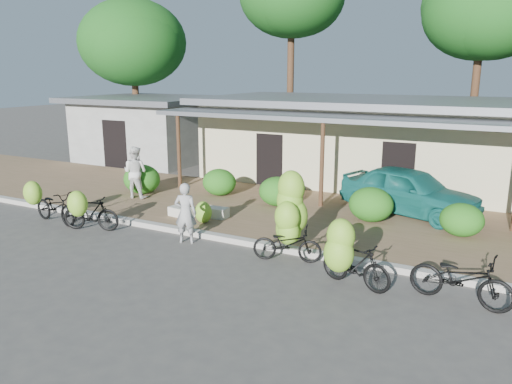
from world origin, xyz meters
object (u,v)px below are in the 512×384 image
(bike_far_left, at_px, (53,205))
(bike_center, at_px, (289,222))
(bike_right, at_px, (350,258))
(bike_far_right, at_px, (461,279))
(teal_van, at_px, (409,191))
(bystander, at_px, (135,172))
(tree_back_left, at_px, (131,41))
(vendor, at_px, (186,213))
(bike_left, at_px, (88,211))
(sack_far, at_px, (181,212))
(tree_center_right, at_px, (479,11))
(sack_near, at_px, (214,212))

(bike_far_left, relative_size, bike_center, 0.94)
(bike_center, distance_m, bike_right, 2.22)
(bike_far_right, distance_m, teal_van, 5.88)
(bike_far_left, distance_m, bike_far_right, 11.22)
(bike_right, xyz_separation_m, bystander, (-8.74, 3.61, 0.31))
(tree_back_left, relative_size, vendor, 5.07)
(bike_right, xyz_separation_m, vendor, (-4.67, 0.84, 0.11))
(bike_far_left, xyz_separation_m, bike_far_right, (11.22, -0.02, -0.05))
(bike_far_left, bearing_deg, bike_left, -84.04)
(bike_left, xyz_separation_m, vendor, (2.96, 0.50, 0.22))
(tree_back_left, height_order, sack_far, tree_back_left)
(bike_left, xyz_separation_m, bike_far_right, (9.72, 0.05, -0.07))
(bike_right, bearing_deg, teal_van, 15.43)
(tree_back_left, xyz_separation_m, bike_far_left, (7.23, -12.12, -5.42))
(tree_back_left, height_order, tree_center_right, tree_center_right)
(teal_van, bearing_deg, bike_far_left, 139.40)
(bike_far_left, height_order, bike_right, bike_right)
(tree_center_right, relative_size, bike_left, 5.22)
(tree_center_right, xyz_separation_m, bike_left, (-8.27, -15.69, -6.42))
(bike_left, relative_size, teal_van, 0.40)
(bike_far_left, xyz_separation_m, bike_right, (9.13, -0.41, 0.14))
(bike_far_right, xyz_separation_m, vendor, (-6.76, 0.45, 0.29))
(bike_far_right, bearing_deg, bike_left, 98.90)
(bike_far_right, bearing_deg, bike_right, 109.13)
(bike_far_left, relative_size, teal_van, 0.46)
(tree_center_right, distance_m, sack_far, 16.56)
(bike_far_left, bearing_deg, bike_center, -75.22)
(bystander, bearing_deg, sack_far, 149.30)
(teal_van, bearing_deg, tree_center_right, 15.03)
(tree_back_left, relative_size, bike_right, 4.81)
(bike_center, height_order, vendor, bike_center)
(teal_van, bearing_deg, vendor, 155.58)
(bike_right, bearing_deg, vendor, 95.50)
(bike_left, distance_m, bike_far_right, 9.72)
(bike_center, distance_m, bike_far_right, 4.06)
(tree_back_left, xyz_separation_m, bike_center, (14.48, -11.35, -5.11))
(vendor, distance_m, bystander, 4.93)
(vendor, height_order, teal_van, vendor)
(sack_far, bearing_deg, bike_far_left, -147.11)
(tree_back_left, bearing_deg, bike_center, -38.09)
(vendor, xyz_separation_m, bystander, (-4.07, 2.77, 0.21))
(bike_far_left, bearing_deg, tree_center_right, -23.32)
(vendor, bearing_deg, sack_far, -68.60)
(bike_far_left, relative_size, bike_left, 1.14)
(sack_near, relative_size, vendor, 0.53)
(bystander, distance_m, teal_van, 9.06)
(bike_left, relative_size, bike_center, 0.82)
(bike_center, relative_size, bike_far_right, 1.02)
(sack_near, bearing_deg, bystander, 168.05)
(bike_center, distance_m, sack_near, 3.65)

